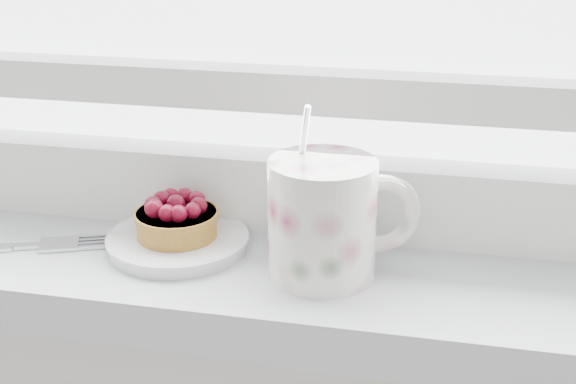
# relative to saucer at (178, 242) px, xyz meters

# --- Properties ---
(saucer) EXTENTS (0.12, 0.12, 0.01)m
(saucer) POSITION_rel_saucer_xyz_m (0.00, 0.00, 0.00)
(saucer) COLOR silver
(saucer) RESTS_ON windowsill
(raspberry_tart) EXTENTS (0.07, 0.07, 0.04)m
(raspberry_tart) POSITION_rel_saucer_xyz_m (-0.00, 0.00, 0.02)
(raspberry_tart) COLOR #946020
(raspberry_tart) RESTS_ON saucer
(floral_mug) EXTENTS (0.13, 0.11, 0.14)m
(floral_mug) POSITION_rel_saucer_xyz_m (0.13, -0.02, 0.05)
(floral_mug) COLOR silver
(floral_mug) RESTS_ON windowsill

